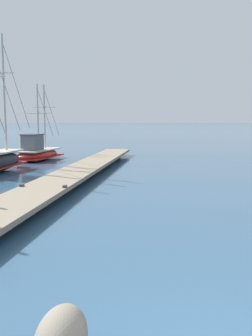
% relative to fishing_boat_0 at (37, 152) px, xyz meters
% --- Properties ---
extents(floating_dock, '(2.72, 24.07, 0.53)m').
position_rel_fishing_boat_0_xyz_m(floating_dock, '(4.69, -7.75, -0.18)').
color(floating_dock, gray).
rests_on(floating_dock, ground).
extents(fishing_boat_0, '(2.68, 5.95, 5.23)m').
position_rel_fishing_boat_0_xyz_m(fishing_boat_0, '(0.00, 0.00, 0.00)').
color(fishing_boat_0, '#AD2823').
rests_on(fishing_boat_0, ground).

